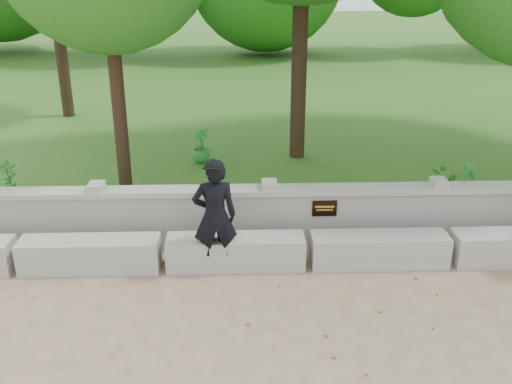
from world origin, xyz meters
TOP-DOWN VIEW (x-y plane):
  - ground at (0.00, 0.00)m, footprint 80.00×80.00m
  - lawn at (0.00, 14.00)m, footprint 40.00×22.00m
  - concrete_bench at (0.00, 1.90)m, footprint 11.90×0.45m
  - parapet_wall at (0.00, 2.60)m, footprint 12.50×0.35m
  - man_main at (-1.27, 1.80)m, footprint 0.64×0.57m
  - shrub_a at (-4.91, 4.22)m, footprint 0.37×0.33m
  - shrub_b at (2.95, 3.70)m, footprint 0.43×0.43m
  - shrub_c at (2.44, 3.30)m, footprint 0.71×0.66m
  - shrub_d at (-1.68, 5.72)m, footprint 0.51×0.50m

SIDE VIEW (x-z plane):
  - ground at x=0.00m, z-range 0.00..0.00m
  - lawn at x=0.00m, z-range 0.00..0.25m
  - concrete_bench at x=0.00m, z-range 0.00..0.45m
  - parapet_wall at x=0.00m, z-range 0.01..0.91m
  - shrub_a at x=-4.91m, z-range 0.25..0.83m
  - shrub_b at x=2.95m, z-range 0.25..0.86m
  - shrub_c at x=2.44m, z-range 0.25..0.88m
  - shrub_d at x=-1.68m, z-range 0.25..0.94m
  - man_main at x=-1.27m, z-range 0.00..1.62m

